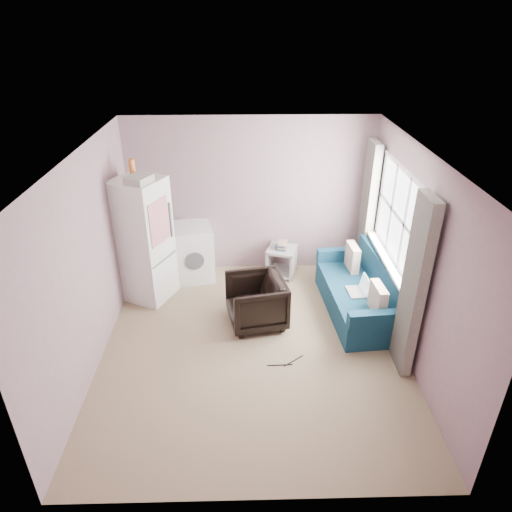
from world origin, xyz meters
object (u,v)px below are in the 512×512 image
Objects in this scene: fridge at (144,240)px; side_table at (282,259)px; armchair at (256,299)px; sofa at (362,294)px; washing_machine at (192,251)px.

fridge is 3.51× the size of side_table.
armchair is at bearing -0.26° from fridge.
fridge is 1.11× the size of sofa.
side_table is at bearing 149.63° from armchair.
side_table is at bearing -12.56° from washing_machine.
armchair is 1.83m from fridge.
washing_machine is 0.47× the size of sofa.
fridge is 2.35× the size of washing_machine.
washing_machine is at bearing 152.74° from sofa.
fridge is (-1.58, 0.74, 0.55)m from armchair.
washing_machine is at bearing 66.70° from fridge.
sofa is (1.51, 0.23, -0.08)m from armchair.
washing_machine is 1.44m from side_table.
fridge is 0.93m from washing_machine.
washing_machine is at bearing -153.55° from armchair.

